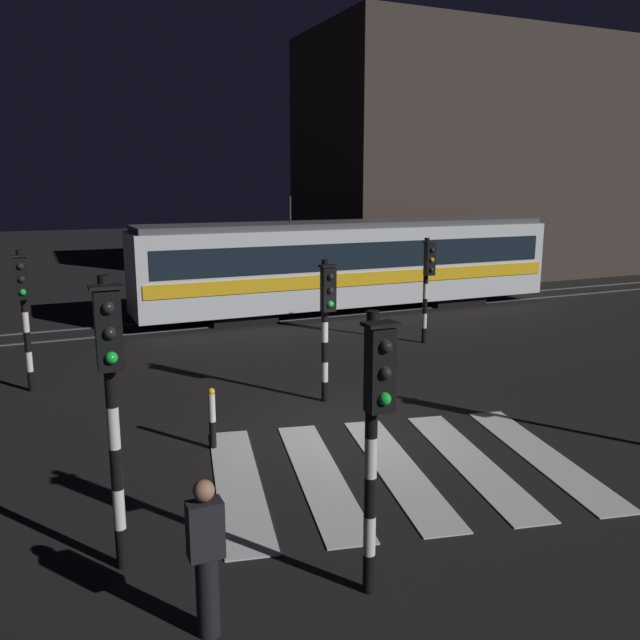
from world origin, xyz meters
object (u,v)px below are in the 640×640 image
Objects in this scene: traffic_light_corner_near_left at (111,383)px; pedestrian_waiting_at_kerb at (206,557)px; traffic_light_median_centre at (327,310)px; traffic_light_kerb_mid_left at (375,415)px; traffic_light_corner_far_right at (428,275)px; bollard_island_edge at (212,418)px; tram at (350,263)px; traffic_light_corner_far_left at (24,300)px.

traffic_light_corner_near_left reaches higher than pedestrian_waiting_at_kerb.
traffic_light_corner_near_left is 2.10× the size of pedestrian_waiting_at_kerb.
traffic_light_kerb_mid_left is (-2.31, -6.34, 0.16)m from traffic_light_median_centre.
traffic_light_corner_near_left is 1.18× the size of traffic_light_median_centre.
traffic_light_corner_far_right is 6.04m from traffic_light_median_centre.
traffic_light_kerb_mid_left is 2.95× the size of bollard_island_edge.
traffic_light_kerb_mid_left reaches higher than bollard_island_edge.
traffic_light_corner_far_left is at bearing -152.13° from tram.
traffic_light_corner_far_left is 10.25m from traffic_light_kerb_mid_left.
traffic_light_corner_near_left is 3.23× the size of bollard_island_edge.
traffic_light_corner_far_left is at bearing -178.26° from traffic_light_corner_far_right.
traffic_light_corner_far_right is 13.38m from pedestrian_waiting_at_kerb.
traffic_light_kerb_mid_left is at bearing -33.32° from traffic_light_corner_near_left.
pedestrian_waiting_at_kerb is at bearing -132.36° from traffic_light_corner_far_right.
traffic_light_corner_near_left is at bearing -135.79° from traffic_light_median_centre.
bollard_island_edge is at bearing 74.66° from pedestrian_waiting_at_kerb.
bollard_island_edge is (-7.90, -10.48, -1.19)m from tram.
traffic_light_corner_far_right is 1.79× the size of pedestrian_waiting_at_kerb.
traffic_light_kerb_mid_left reaches higher than traffic_light_corner_far_right.
traffic_light_corner_near_left is at bearing -83.43° from traffic_light_corner_far_left.
traffic_light_corner_far_right is at bearing 1.74° from traffic_light_corner_far_left.
traffic_light_median_centre is at bearing 44.21° from traffic_light_corner_near_left.
traffic_light_corner_far_left is at bearing 149.98° from traffic_light_median_centre.
traffic_light_corner_near_left is 0.23× the size of tram.
pedestrian_waiting_at_kerb is (1.58, -9.53, -1.21)m from traffic_light_corner_far_left.
pedestrian_waiting_at_kerb is at bearing -121.13° from tram.
traffic_light_corner_far_right is at bearing -92.31° from tram.
tram is (7.35, 15.35, -0.41)m from traffic_light_kerb_mid_left.
traffic_light_median_centre is 10.33m from tram.
traffic_light_median_centre is at bearing 69.99° from traffic_light_kerb_mid_left.
traffic_light_corner_far_right is 0.20× the size of tram.
traffic_light_corner_far_right is at bearing 33.58° from bollard_island_edge.
tram reaches higher than traffic_light_corner_far_right.
traffic_light_corner_near_left is at bearing -139.19° from traffic_light_corner_far_right.
traffic_light_kerb_mid_left is 2.26m from pedestrian_waiting_at_kerb.
traffic_light_median_centre is (-4.82, -3.64, -0.01)m from traffic_light_corner_far_right.
traffic_light_corner_far_left is 5.78m from bollard_island_edge.
traffic_light_median_centre is 6.75m from traffic_light_kerb_mid_left.
traffic_light_kerb_mid_left reaches higher than traffic_light_median_centre.
bollard_island_edge is (-0.55, 4.88, -1.60)m from traffic_light_kerb_mid_left.
traffic_light_corner_far_left is at bearing 99.40° from pedestrian_waiting_at_kerb.
pedestrian_waiting_at_kerb is at bearing 176.26° from traffic_light_kerb_mid_left.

